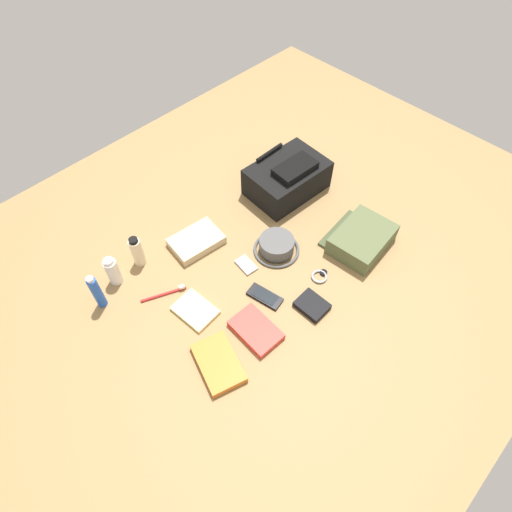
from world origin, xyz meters
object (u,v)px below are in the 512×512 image
Objects in this scene: backpack at (287,178)px; toothpaste_tube at (113,271)px; deodorant_spray at (97,292)px; toiletry_pouch at (361,239)px; travel_guidebook at (256,330)px; folded_towel at (196,241)px; bucket_hat at (277,246)px; paperback_novel at (218,363)px; wallet at (313,305)px; notepad at (196,311)px; toothbrush at (166,293)px; wristwatch at (320,276)px; cell_phone at (265,296)px; lotion_bottle at (137,251)px; media_player at (246,265)px.

toothpaste_tube is at bearing 171.05° from backpack.
backpack is 2.06× the size of deodorant_spray.
toiletry_pouch is at bearing -92.92° from backpack.
folded_towel is at bearing 76.22° from travel_guidebook.
bucket_hat is 0.32m from folded_towel.
paperback_novel is at bearing -152.65° from backpack.
backpack reaches higher than toothpaste_tube.
deodorant_spray is at bearing 133.05° from wallet.
notepad is 0.75× the size of folded_towel.
toiletry_pouch reaches higher than toothbrush.
paperback_novel is 0.53m from folded_towel.
folded_towel is (0.42, -0.03, -0.06)m from deodorant_spray.
paperback_novel is 0.51m from wristwatch.
deodorant_spray is 0.43m from folded_towel.
paperback_novel is (-0.49, -0.19, -0.02)m from bucket_hat.
wallet is (0.09, -0.15, 0.01)m from cell_phone.
cell_phone is 1.96× the size of wristwatch.
cell_phone is at bearing -42.49° from deodorant_spray.
lotion_bottle is 0.33m from notepad.
paperback_novel is at bearing 168.12° from wallet.
lotion_bottle reaches higher than notepad.
wallet is (0.34, -0.42, 0.01)m from toothbrush.
toothpaste_tube is at bearing 107.06° from notepad.
wristwatch is (0.44, -0.54, -0.06)m from lotion_bottle.
toothbrush is at bearing 81.88° from paperback_novel.
backpack is 3.13× the size of wallet.
deodorant_spray is at bearing 137.51° from cell_phone.
toothpaste_tube is (-0.81, 0.13, -0.01)m from backpack.
paperback_novel is 1.39× the size of toothbrush.
wristwatch is at bearing -63.56° from folded_towel.
backpack is at bearing 4.28° from toothbrush.
toothpaste_tube is at bearing 148.21° from bucket_hat.
wallet is at bearing -10.89° from paperback_novel.
folded_towel is at bearing 23.60° from toothbrush.
deodorant_spray is 0.24m from toothbrush.
media_player is 0.32m from toothbrush.
bucket_hat is 0.41m from notepad.
wallet is at bearing -18.84° from travel_guidebook.
bucket_hat reaches higher than wallet.
wristwatch is 0.14m from wallet.
deodorant_spray is (-0.88, 0.50, 0.04)m from toiletry_pouch.
wallet is at bearing -81.79° from media_player.
bucket_hat reaches higher than media_player.
folded_towel reaches higher than paperback_novel.
wristwatch is at bearing -83.30° from bucket_hat.
toiletry_pouch is at bearing -39.37° from lotion_bottle.
toothbrush is at bearing -175.72° from backpack.
backpack is at bearing 22.28° from media_player.
paperback_novel is 0.35m from toothbrush.
deodorant_spray is 0.11m from toothpaste_tube.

